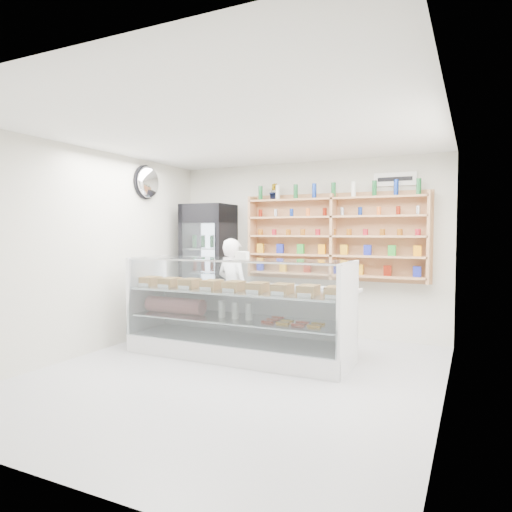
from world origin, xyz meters
The scene contains 8 objects.
room centered at (0.00, 0.00, 1.40)m, with size 5.00×5.00×5.00m.
display_counter centered at (-0.33, 0.73, 0.36)m, with size 3.02×0.90×1.32m.
shop_worker centered at (-0.89, 1.61, 0.78)m, with size 0.57×0.37×1.56m, color white.
drinks_cooler centered at (-1.63, 2.13, 1.07)m, with size 0.80×0.78×2.14m.
wall_shelving centered at (0.50, 2.34, 1.59)m, with size 2.84×0.28×1.33m.
potted_plant centered at (-0.51, 2.34, 2.33)m, with size 0.15×0.12×0.27m, color #1E6626.
security_mirror centered at (-2.17, 1.20, 2.45)m, with size 0.15×0.50×0.50m, color silver.
wall_sign centered at (1.40, 2.47, 2.45)m, with size 0.62×0.03×0.20m, color white.
Camera 1 is at (2.49, -4.58, 1.66)m, focal length 32.00 mm.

